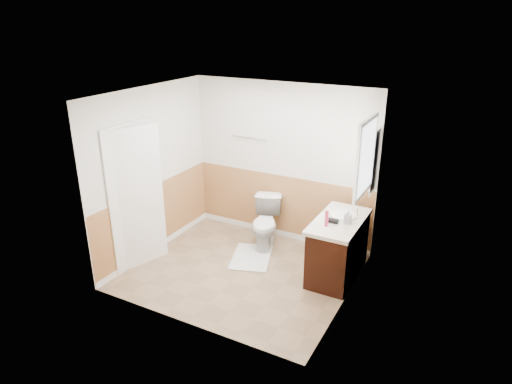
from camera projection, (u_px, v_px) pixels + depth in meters
The scene contains 32 objects.
floor at pixel (242, 272), 6.43m from camera, with size 3.00×3.00×0.00m, color #8C7051.
ceiling at pixel (239, 94), 5.51m from camera, with size 3.00×3.00×0.00m, color white.
wall_back at pixel (282, 163), 7.03m from camera, with size 3.00×3.00×0.00m, color silver.
wall_front at pixel (181, 228), 4.90m from camera, with size 3.00×3.00×0.00m, color silver.
wall_left at pixel (152, 172), 6.62m from camera, with size 3.00×3.00×0.00m, color silver.
wall_right at pixel (351, 211), 5.31m from camera, with size 3.00×3.00×0.00m, color silver.
wainscot_back at pixel (281, 207), 7.30m from camera, with size 3.00×3.00×0.00m, color #BA784A.
wainscot_front at pixel (186, 287), 5.18m from camera, with size 3.00×3.00×0.00m, color #BA784A.
wainscot_left at pixel (157, 219), 6.89m from camera, with size 2.60×2.60×0.00m, color #BA784A.
wainscot_right at pixel (345, 267), 5.59m from camera, with size 2.60×2.60×0.00m, color #BA784A.
toilet at pixel (266, 223), 7.03m from camera, with size 0.43×0.75×0.76m, color silver.
bath_mat at pixel (251, 257), 6.79m from camera, with size 0.55×0.80×0.02m, color silver.
vanity_cabinet at pixel (338, 250), 6.20m from camera, with size 0.55×1.10×0.80m, color black.
vanity_knob_left at pixel (315, 238), 6.20m from camera, with size 0.03×0.03×0.03m, color silver.
vanity_knob_right at pixel (320, 232), 6.36m from camera, with size 0.03×0.03×0.03m, color #B9B9C0.
countertop at pixel (339, 221), 6.05m from camera, with size 0.60×1.15×0.05m, color silver.
sink_basin at pixel (344, 215), 6.16m from camera, with size 0.36×0.36×0.02m, color white.
faucet at pixel (357, 214), 6.06m from camera, with size 0.02×0.02×0.14m, color silver.
lotion_bottle at pixel (327, 218), 5.82m from camera, with size 0.05×0.05×0.22m, color #D03555.
soap_dispenser at pixel (348, 217), 5.90m from camera, with size 0.09×0.09×0.19m, color #939BA6.
hair_dryer_body at pixel (333, 221), 5.93m from camera, with size 0.07×0.07×0.14m, color black.
hair_dryer_handle at pixel (331, 222), 5.97m from camera, with size 0.03×0.03×0.07m, color black.
mirror_panel at pixel (375, 162), 6.12m from camera, with size 0.02×0.35×0.90m, color silver.
window_frame at pixel (366, 157), 5.62m from camera, with size 0.04×0.80×1.00m, color white.
window_glass at pixel (367, 158), 5.62m from camera, with size 0.01×0.70×0.90m, color white.
door at pixel (137, 198), 6.29m from camera, with size 0.05×0.80×2.04m, color white.
door_frame at pixel (133, 197), 6.32m from camera, with size 0.02×0.92×2.10m, color white.
door_knob at pixel (157, 196), 6.56m from camera, with size 0.06×0.06×0.06m, color silver.
towel_bar at pixel (249, 138), 7.10m from camera, with size 0.02×0.02×0.62m, color silver.
tp_holder_bar at pixel (274, 196), 7.22m from camera, with size 0.02×0.02×0.14m, color silver.
tp_roll at pixel (274, 196), 7.22m from camera, with size 0.11×0.11×0.10m, color white.
tp_sheet at pixel (274, 202), 7.26m from camera, with size 0.10×0.01×0.16m, color white.
Camera 1 is at (2.79, -4.81, 3.42)m, focal length 31.71 mm.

